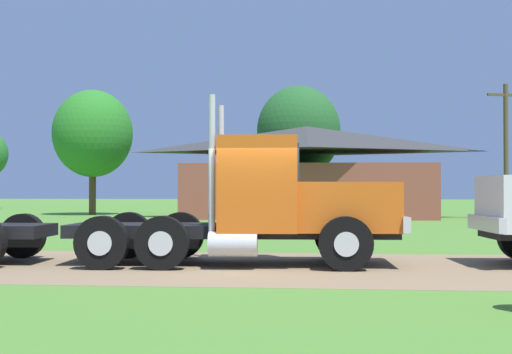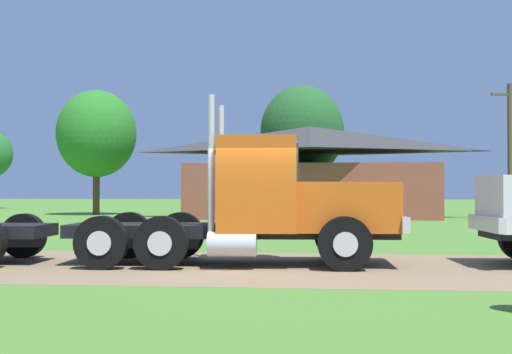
% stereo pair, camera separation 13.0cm
% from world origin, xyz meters
% --- Properties ---
extents(ground_plane, '(200.00, 200.00, 0.00)m').
position_xyz_m(ground_plane, '(0.00, 0.00, 0.00)').
color(ground_plane, '#50842F').
extents(dirt_track, '(120.00, 6.40, 0.01)m').
position_xyz_m(dirt_track, '(0.00, 0.00, 0.00)').
color(dirt_track, '#8A7151').
rests_on(dirt_track, ground_plane).
extents(truck_foreground_white, '(7.39, 2.96, 3.63)m').
position_xyz_m(truck_foreground_white, '(0.39, 0.47, 1.30)').
color(truck_foreground_white, black).
rests_on(truck_foreground_white, ground_plane).
extents(shed_building, '(14.91, 7.52, 5.32)m').
position_xyz_m(shed_building, '(0.65, 25.64, 2.60)').
color(shed_building, '#97493A').
rests_on(shed_building, ground_plane).
extents(utility_pole_near, '(2.14, 0.78, 7.48)m').
position_xyz_m(utility_pole_near, '(11.65, 24.68, 3.99)').
color(utility_pole_near, brown).
rests_on(utility_pole_near, ground_plane).
extents(tree_mid, '(5.12, 5.12, 8.07)m').
position_xyz_m(tree_mid, '(-13.23, 28.76, 5.24)').
color(tree_mid, '#513823').
rests_on(tree_mid, ground_plane).
extents(tree_right, '(5.48, 5.48, 8.45)m').
position_xyz_m(tree_right, '(-0.01, 30.74, 5.43)').
color(tree_right, '#513823').
rests_on(tree_right, ground_plane).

